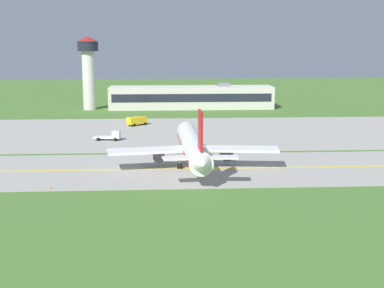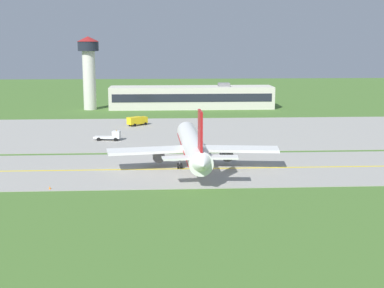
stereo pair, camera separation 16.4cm
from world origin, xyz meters
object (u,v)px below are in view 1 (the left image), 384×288
object	(u,v)px
service_truck_baggage	(137,121)
control_tower	(88,66)
airplane_lead	(193,146)
service_truck_catering	(111,136)

from	to	relation	value
service_truck_baggage	control_tower	xyz separation A→B (m)	(-18.06, 38.69, 13.81)
service_truck_baggage	control_tower	bearing A→B (deg)	115.02
airplane_lead	service_truck_baggage	xyz separation A→B (m)	(-12.75, 52.18, -2.60)
airplane_lead	service_truck_catering	distance (m)	34.32
service_truck_baggage	service_truck_catering	size ratio (longest dim) A/B	0.90
service_truck_catering	control_tower	xyz separation A→B (m)	(-12.80, 61.82, 14.16)
service_truck_catering	control_tower	size ratio (longest dim) A/B	0.26
service_truck_catering	airplane_lead	bearing A→B (deg)	-58.20
airplane_lead	service_truck_baggage	world-z (taller)	airplane_lead
service_truck_baggage	service_truck_catering	xyz separation A→B (m)	(-5.26, -23.13, -0.35)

